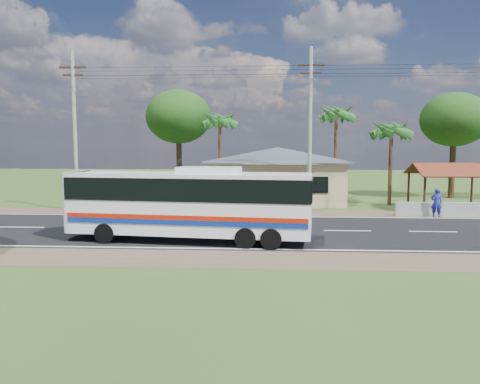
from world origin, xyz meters
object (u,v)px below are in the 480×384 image
Objects in this scene: coach_bus at (190,199)px; waiting_shed at (450,172)px; person at (437,203)px; motorcycle at (281,209)px.

waiting_shed is at bearing 41.64° from coach_bus.
waiting_shed is 4.39m from person.
coach_bus is 9.77m from motorcycle.
motorcycle is 0.90× the size of person.
waiting_shed reaches higher than motorcycle.
person is (-2.07, -3.42, -1.80)m from waiting_shed.
coach_bus reaches higher than person.
person is at bearing -109.58° from motorcycle.
coach_bus is 16.63m from person.
motorcycle is (4.61, 8.46, -1.61)m from coach_bus.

